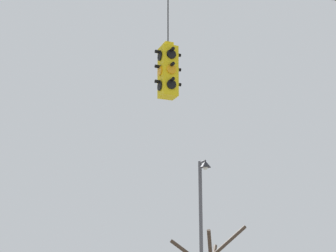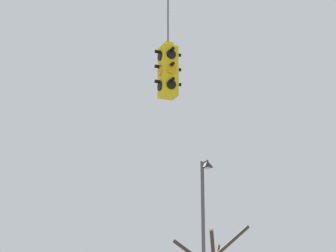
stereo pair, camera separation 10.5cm
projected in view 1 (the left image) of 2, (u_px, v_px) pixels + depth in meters
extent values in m
cube|color=yellow|center=(168.00, 72.00, 10.73)|extent=(0.34, 0.34, 1.10)
cube|color=yellow|center=(168.00, 45.00, 10.88)|extent=(0.19, 0.19, 0.10)
cylinder|color=black|center=(168.00, 5.00, 11.13)|extent=(0.02, 0.02, 1.78)
cylinder|color=black|center=(171.00, 54.00, 10.65)|extent=(0.20, 0.03, 0.20)
cylinder|color=black|center=(172.00, 49.00, 10.63)|extent=(0.07, 0.12, 0.07)
cylinder|color=orange|center=(171.00, 69.00, 10.56)|extent=(0.20, 0.03, 0.20)
cylinder|color=black|center=(172.00, 64.00, 10.55)|extent=(0.07, 0.12, 0.07)
cylinder|color=black|center=(171.00, 84.00, 10.48)|extent=(0.20, 0.03, 0.20)
cylinder|color=black|center=(172.00, 79.00, 10.46)|extent=(0.07, 0.12, 0.07)
cylinder|color=black|center=(165.00, 60.00, 10.98)|extent=(0.20, 0.03, 0.20)
cylinder|color=black|center=(164.00, 57.00, 11.04)|extent=(0.07, 0.12, 0.07)
cylinder|color=orange|center=(165.00, 75.00, 10.89)|extent=(0.20, 0.03, 0.20)
cylinder|color=black|center=(164.00, 72.00, 10.96)|extent=(0.07, 0.12, 0.07)
cylinder|color=black|center=(165.00, 90.00, 10.81)|extent=(0.20, 0.03, 0.20)
cylinder|color=black|center=(164.00, 86.00, 10.87)|extent=(0.07, 0.12, 0.07)
cylinder|color=black|center=(160.00, 56.00, 10.74)|extent=(0.03, 0.20, 0.20)
cylinder|color=black|center=(158.00, 52.00, 10.75)|extent=(0.12, 0.07, 0.07)
cylinder|color=orange|center=(160.00, 71.00, 10.66)|extent=(0.03, 0.20, 0.20)
cylinder|color=black|center=(158.00, 66.00, 10.67)|extent=(0.12, 0.07, 0.07)
cylinder|color=black|center=(160.00, 86.00, 10.57)|extent=(0.03, 0.20, 0.20)
cylinder|color=black|center=(158.00, 82.00, 10.58)|extent=(0.12, 0.07, 0.07)
cylinder|color=black|center=(176.00, 59.00, 10.88)|extent=(0.03, 0.20, 0.20)
cylinder|color=black|center=(178.00, 55.00, 10.92)|extent=(0.12, 0.07, 0.07)
cylinder|color=orange|center=(176.00, 73.00, 10.80)|extent=(0.03, 0.20, 0.20)
cylinder|color=black|center=(178.00, 70.00, 10.84)|extent=(0.12, 0.07, 0.07)
cylinder|color=black|center=(176.00, 88.00, 10.71)|extent=(0.03, 0.20, 0.20)
cylinder|color=black|center=(178.00, 84.00, 10.75)|extent=(0.12, 0.07, 0.07)
cylinder|color=#515156|center=(201.00, 244.00, 16.72)|extent=(0.12, 0.12, 5.49)
cylinder|color=#515156|center=(203.00, 162.00, 17.24)|extent=(0.07, 0.41, 0.07)
cone|color=#232328|center=(205.00, 164.00, 17.02)|extent=(0.37, 0.37, 0.22)
sphere|color=silver|center=(205.00, 167.00, 17.00)|extent=(0.17, 0.17, 0.17)
cylinder|color=#423326|center=(229.00, 241.00, 20.86)|extent=(1.90, 0.54, 1.35)
cylinder|color=#423326|center=(210.00, 252.00, 19.77)|extent=(0.73, 1.03, 1.64)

